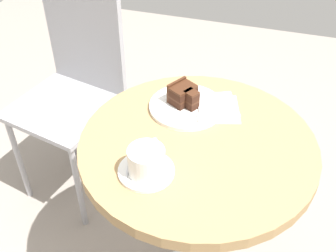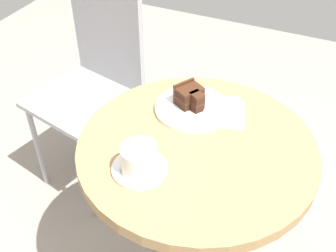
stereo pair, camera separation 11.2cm
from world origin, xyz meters
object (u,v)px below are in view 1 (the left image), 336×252
cake_plate (186,106)px  coffee_cup (147,160)px  saucer (146,171)px  cafe_chair (75,77)px  teaspoon (130,161)px  napkin (215,107)px  fork (200,111)px  cake_slice (184,95)px

cake_plate → coffee_cup: bearing=175.6°
saucer → cafe_chair: 0.79m
saucer → teaspoon: size_ratio=1.37×
teaspoon → saucer: bearing=-117.2°
cake_plate → napkin: 0.09m
teaspoon → coffee_cup: bearing=-120.7°
teaspoon → napkin: teaspoon is taller
cake_plate → fork: 0.05m
saucer → cafe_chair: cafe_chair is taller
cafe_chair → fork: bearing=-15.4°
cafe_chair → cake_plate: bearing=-15.8°
cake_plate → cake_slice: size_ratio=2.21×
saucer → napkin: (0.31, -0.11, -0.00)m
teaspoon → cake_slice: bearing=-24.1°
napkin → cake_plate: bearing=108.0°
coffee_cup → fork: bearing=-14.3°
cake_slice → napkin: cake_slice is taller
coffee_cup → cake_plate: (0.29, -0.02, -0.04)m
teaspoon → cake_slice: size_ratio=1.04×
cake_slice → teaspoon: bearing=167.2°
teaspoon → cafe_chair: 0.75m
fork → saucer: bearing=-35.5°
coffee_cup → napkin: bearing=-18.4°
cake_slice → napkin: 0.10m
napkin → cafe_chair: 0.69m
coffee_cup → napkin: coffee_cup is taller
saucer → cake_slice: size_ratio=1.42×
cake_plate → cafe_chair: cafe_chair is taller
cafe_chair → cake_slice: bearing=-15.6°
saucer → coffee_cup: size_ratio=1.15×
saucer → cake_plate: cake_plate is taller
napkin → cake_slice: bearing=101.0°
fork → napkin: fork is taller
coffee_cup → cake_slice: bearing=-2.1°
cake_plate → cafe_chair: bearing=61.5°
saucer → coffee_cup: coffee_cup is taller
coffee_cup → cake_plate: size_ratio=0.56×
fork → cake_slice: bearing=-135.8°
teaspoon → cake_plate: teaspoon is taller
coffee_cup → fork: 0.28m
fork → coffee_cup: bearing=-34.4°
saucer → cafe_chair: size_ratio=0.15×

